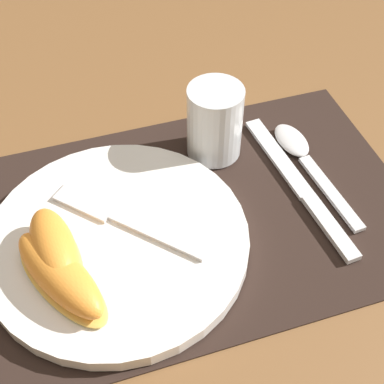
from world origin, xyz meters
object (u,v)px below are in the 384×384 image
citrus_wedge_0 (55,250)px  knife (300,187)px  juice_glass (214,126)px  citrus_wedge_1 (60,275)px  plate (117,241)px  fork (118,217)px  spoon (301,153)px

citrus_wedge_0 → knife: bearing=5.5°
juice_glass → citrus_wedge_1: 0.25m
knife → plate: bearing=-175.9°
fork → citrus_wedge_0: (-0.07, -0.03, 0.01)m
juice_glass → citrus_wedge_0: size_ratio=0.83×
fork → citrus_wedge_1: (-0.07, -0.06, 0.01)m
spoon → citrus_wedge_1: (-0.30, -0.10, 0.03)m
plate → fork: (0.01, 0.02, 0.01)m
juice_glass → knife: 0.12m
knife → spoon: bearing=63.5°
knife → spoon: 0.05m
spoon → knife: bearing=-116.5°
fork → citrus_wedge_1: bearing=-137.0°
citrus_wedge_1 → fork: bearing=43.0°
juice_glass → knife: (0.07, -0.09, -0.04)m
plate → citrus_wedge_0: (-0.06, -0.01, 0.02)m
juice_glass → spoon: bearing=-23.2°
plate → citrus_wedge_1: 0.08m
spoon → juice_glass: bearing=156.8°
juice_glass → fork: 0.16m
juice_glass → citrus_wedge_0: bearing=-150.3°
plate → knife: 0.22m
citrus_wedge_0 → spoon: bearing=13.9°
citrus_wedge_0 → citrus_wedge_1: size_ratio=0.81×
juice_glass → fork: (-0.14, -0.08, -0.02)m
plate → knife: (0.21, 0.02, -0.01)m
spoon → citrus_wedge_1: size_ratio=1.34×
plate → citrus_wedge_0: size_ratio=2.49×
knife → fork: (-0.21, 0.01, 0.02)m
juice_glass → fork: juice_glass is taller
juice_glass → plate: bearing=-143.5°
knife → juice_glass: bearing=129.4°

